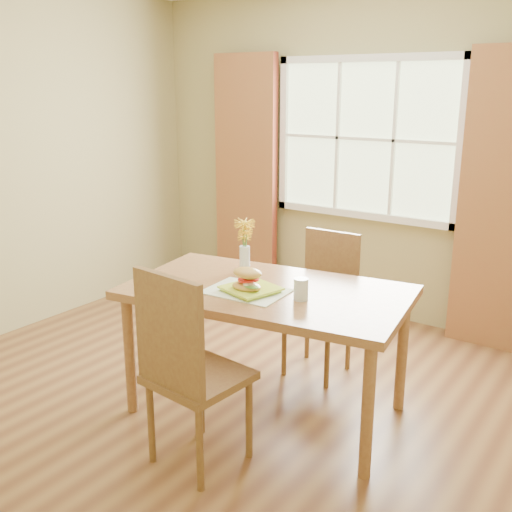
{
  "coord_description": "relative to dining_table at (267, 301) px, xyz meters",
  "views": [
    {
      "loc": [
        2.11,
        -2.72,
        1.93
      ],
      "look_at": [
        0.24,
        -0.04,
        0.99
      ],
      "focal_mm": 42.0,
      "sensor_mm": 36.0,
      "label": 1
    }
  ],
  "objects": [
    {
      "name": "water_glass",
      "position": [
        0.26,
        -0.05,
        0.14
      ],
      "size": [
        0.08,
        0.08,
        0.12
      ],
      "color": "silver",
      "rests_on": "dining_table"
    },
    {
      "name": "placemat",
      "position": [
        -0.06,
        -0.12,
        0.08
      ],
      "size": [
        0.47,
        0.36,
        0.01
      ],
      "primitive_type": "cube",
      "rotation": [
        0.0,
        0.0,
        0.06
      ],
      "color": "beige",
      "rests_on": "dining_table"
    },
    {
      "name": "chair_near",
      "position": [
        -0.01,
        -0.71,
        -0.12
      ],
      "size": [
        0.49,
        0.49,
        1.08
      ],
      "rotation": [
        0.0,
        0.0,
        -0.1
      ],
      "color": "brown",
      "rests_on": "room"
    },
    {
      "name": "chair_far",
      "position": [
        -0.0,
        0.7,
        -0.18
      ],
      "size": [
        0.41,
        0.41,
        0.97
      ],
      "rotation": [
        0.0,
        0.0,
        0.02
      ],
      "color": "brown",
      "rests_on": "room"
    },
    {
      "name": "plate",
      "position": [
        -0.04,
        -0.11,
        0.09
      ],
      "size": [
        0.34,
        0.34,
        0.01
      ],
      "primitive_type": "cube",
      "rotation": [
        0.0,
        0.0,
        -0.27
      ],
      "color": "#B5D735",
      "rests_on": "placemat"
    },
    {
      "name": "room",
      "position": [
        -0.28,
        -0.01,
        0.64
      ],
      "size": [
        4.24,
        3.84,
        2.74
      ],
      "color": "brown",
      "rests_on": "ground"
    },
    {
      "name": "curtain_right",
      "position": [
        0.87,
        1.77,
        0.39
      ],
      "size": [
        0.65,
        0.08,
        2.2
      ],
      "primitive_type": "cube",
      "color": "maroon",
      "rests_on": "room"
    },
    {
      "name": "curtain_left",
      "position": [
        -1.43,
        1.77,
        0.39
      ],
      "size": [
        0.65,
        0.08,
        2.2
      ],
      "primitive_type": "cube",
      "color": "maroon",
      "rests_on": "room"
    },
    {
      "name": "dining_table",
      "position": [
        0.0,
        0.0,
        0.0
      ],
      "size": [
        1.74,
        1.15,
        0.79
      ],
      "rotation": [
        0.0,
        0.0,
        0.16
      ],
      "color": "olive",
      "rests_on": "room"
    },
    {
      "name": "croissant_sandwich",
      "position": [
        -0.04,
        -0.14,
        0.17
      ],
      "size": [
        0.19,
        0.13,
        0.14
      ],
      "rotation": [
        0.0,
        0.0,
        0.05
      ],
      "color": "gold",
      "rests_on": "plate"
    },
    {
      "name": "window",
      "position": [
        -0.28,
        1.86,
        0.79
      ],
      "size": [
        1.62,
        0.06,
        1.32
      ],
      "color": "beige",
      "rests_on": "room"
    },
    {
      "name": "flower_vase",
      "position": [
        -0.3,
        0.19,
        0.29
      ],
      "size": [
        0.14,
        0.14,
        0.34
      ],
      "color": "silver",
      "rests_on": "dining_table"
    }
  ]
}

